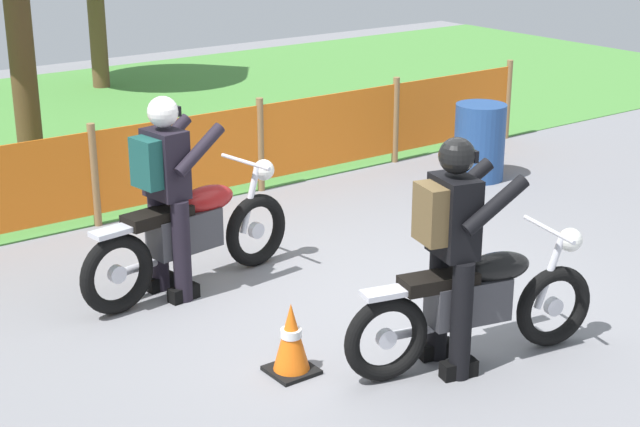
{
  "coord_description": "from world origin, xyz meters",
  "views": [
    {
      "loc": [
        -4.66,
        -5.61,
        3.31
      ],
      "look_at": [
        -0.51,
        0.02,
        0.9
      ],
      "focal_mm": 54.79,
      "sensor_mm": 36.0,
      "label": 1
    }
  ],
  "objects_px": {
    "spare_drum": "(480,142)",
    "rider_lead": "(166,186)",
    "motorcycle_lead": "(191,233)",
    "motorcycle_trailing": "(475,303)",
    "rider_trailing": "(452,242)",
    "traffic_cone": "(291,339)"
  },
  "relations": [
    {
      "from": "rider_trailing",
      "to": "motorcycle_lead",
      "type": "bearing_deg",
      "value": 121.28
    },
    {
      "from": "motorcycle_trailing",
      "to": "rider_trailing",
      "type": "xyz_separation_m",
      "value": [
        -0.21,
        0.05,
        0.49
      ]
    },
    {
      "from": "motorcycle_lead",
      "to": "motorcycle_trailing",
      "type": "relative_size",
      "value": 1.07
    },
    {
      "from": "traffic_cone",
      "to": "rider_trailing",
      "type": "bearing_deg",
      "value": -32.29
    },
    {
      "from": "motorcycle_lead",
      "to": "traffic_cone",
      "type": "relative_size",
      "value": 3.99
    },
    {
      "from": "motorcycle_trailing",
      "to": "rider_lead",
      "type": "xyz_separation_m",
      "value": [
        -1.18,
        2.35,
        0.49
      ]
    },
    {
      "from": "motorcycle_lead",
      "to": "traffic_cone",
      "type": "distance_m",
      "value": 1.77
    },
    {
      "from": "rider_trailing",
      "to": "traffic_cone",
      "type": "height_order",
      "value": "rider_trailing"
    },
    {
      "from": "motorcycle_trailing",
      "to": "traffic_cone",
      "type": "height_order",
      "value": "motorcycle_trailing"
    },
    {
      "from": "motorcycle_lead",
      "to": "rider_trailing",
      "type": "height_order",
      "value": "rider_trailing"
    },
    {
      "from": "rider_lead",
      "to": "rider_trailing",
      "type": "bearing_deg",
      "value": -75.16
    },
    {
      "from": "motorcycle_trailing",
      "to": "rider_trailing",
      "type": "height_order",
      "value": "rider_trailing"
    },
    {
      "from": "motorcycle_trailing",
      "to": "traffic_cone",
      "type": "xyz_separation_m",
      "value": [
        -1.15,
        0.64,
        -0.2
      ]
    },
    {
      "from": "motorcycle_trailing",
      "to": "traffic_cone",
      "type": "relative_size",
      "value": 3.73
    },
    {
      "from": "motorcycle_trailing",
      "to": "spare_drum",
      "type": "distance_m",
      "value": 4.59
    },
    {
      "from": "motorcycle_lead",
      "to": "motorcycle_trailing",
      "type": "xyz_separation_m",
      "value": [
        0.95,
        -2.39,
        -0.03
      ]
    },
    {
      "from": "motorcycle_lead",
      "to": "spare_drum",
      "type": "xyz_separation_m",
      "value": [
        4.23,
        0.82,
        -0.05
      ]
    },
    {
      "from": "rider_trailing",
      "to": "spare_drum",
      "type": "height_order",
      "value": "rider_trailing"
    },
    {
      "from": "motorcycle_lead",
      "to": "motorcycle_trailing",
      "type": "height_order",
      "value": "motorcycle_lead"
    },
    {
      "from": "rider_lead",
      "to": "rider_trailing",
      "type": "distance_m",
      "value": 2.5
    },
    {
      "from": "spare_drum",
      "to": "rider_lead",
      "type": "bearing_deg",
      "value": -169.09
    },
    {
      "from": "motorcycle_lead",
      "to": "motorcycle_trailing",
      "type": "distance_m",
      "value": 2.57
    }
  ]
}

